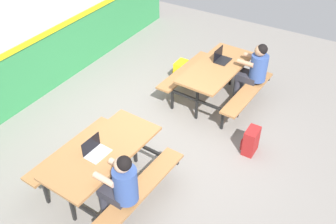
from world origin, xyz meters
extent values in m
cube|color=gray|center=(0.00, 0.00, -0.01)|extent=(10.00, 10.00, 0.02)
cube|color=#338C4C|center=(0.00, 2.79, 0.55)|extent=(8.00, 0.12, 1.10)
cube|color=yellow|center=(0.00, 2.73, 1.15)|extent=(8.00, 0.03, 0.10)
cube|color=#9E6B3D|center=(-1.37, 0.25, 0.72)|extent=(1.71, 0.84, 0.04)
cube|color=#9E6B3D|center=(-1.40, -0.38, 0.43)|extent=(1.60, 0.37, 0.04)
cube|color=#9E6B3D|center=(-1.33, 0.88, 0.43)|extent=(1.60, 0.37, 0.04)
cube|color=black|center=(-2.02, 0.29, 0.35)|extent=(0.04, 0.04, 0.70)
cube|color=black|center=(-2.02, 0.29, 0.39)|extent=(0.13, 1.55, 0.04)
cube|color=black|center=(-1.99, 0.79, 0.21)|extent=(0.04, 0.04, 0.41)
cube|color=black|center=(-0.71, 0.21, 0.35)|extent=(0.04, 0.04, 0.70)
cube|color=black|center=(-0.71, 0.21, 0.39)|extent=(0.13, 1.55, 0.04)
cube|color=black|center=(-0.74, -0.29, 0.21)|extent=(0.04, 0.04, 0.41)
cube|color=black|center=(-0.69, 0.72, 0.21)|extent=(0.04, 0.04, 0.41)
cube|color=#9E6B3D|center=(1.37, -0.12, 0.72)|extent=(1.71, 0.84, 0.04)
cube|color=#9E6B3D|center=(1.33, -0.76, 0.43)|extent=(1.60, 0.37, 0.04)
cube|color=#9E6B3D|center=(1.40, 0.51, 0.43)|extent=(1.60, 0.37, 0.04)
cube|color=black|center=(0.71, -0.09, 0.35)|extent=(0.04, 0.04, 0.70)
cube|color=black|center=(0.71, -0.09, 0.39)|extent=(0.13, 1.55, 0.04)
cube|color=black|center=(0.69, -0.59, 0.21)|extent=(0.04, 0.04, 0.41)
cube|color=black|center=(0.74, 0.42, 0.21)|extent=(0.04, 0.04, 0.41)
cube|color=black|center=(2.02, -0.16, 0.35)|extent=(0.04, 0.04, 0.70)
cube|color=black|center=(2.02, -0.16, 0.39)|extent=(0.13, 1.55, 0.04)
cube|color=black|center=(1.99, -0.67, 0.21)|extent=(0.04, 0.04, 0.41)
cube|color=black|center=(2.05, 0.35, 0.21)|extent=(0.04, 0.04, 0.41)
cylinder|color=#2D2D38|center=(-1.77, -0.04, 0.23)|extent=(0.11, 0.11, 0.45)
cylinder|color=#2D2D38|center=(-1.59, -0.05, 0.23)|extent=(0.11, 0.11, 0.45)
cube|color=#2D2D38|center=(-1.69, -0.20, 0.51)|extent=(0.32, 0.40, 0.12)
cylinder|color=#334C8C|center=(-1.70, -0.37, 0.75)|extent=(0.30, 0.30, 0.48)
cylinder|color=tan|center=(-1.83, -0.16, 0.85)|extent=(0.10, 0.30, 0.08)
cylinder|color=tan|center=(-1.55, -0.17, 0.85)|extent=(0.10, 0.30, 0.08)
sphere|color=tan|center=(-1.70, -0.35, 1.08)|extent=(0.20, 0.20, 0.20)
sphere|color=black|center=(-1.70, -0.38, 1.11)|extent=(0.18, 0.18, 0.18)
cylinder|color=#2D2D38|center=(1.61, -0.45, 0.23)|extent=(0.11, 0.11, 0.45)
cylinder|color=#2D2D38|center=(1.79, -0.46, 0.23)|extent=(0.11, 0.11, 0.45)
cube|color=#2D2D38|center=(1.69, -0.60, 0.51)|extent=(0.32, 0.40, 0.12)
cylinder|color=#334C8C|center=(1.68, -0.78, 0.75)|extent=(0.30, 0.30, 0.48)
cylinder|color=#A57A5B|center=(1.55, -0.57, 0.85)|extent=(0.10, 0.30, 0.08)
cylinder|color=#A57A5B|center=(1.83, -0.58, 0.85)|extent=(0.10, 0.30, 0.08)
sphere|color=#A57A5B|center=(1.68, -0.76, 1.08)|extent=(0.20, 0.20, 0.20)
sphere|color=black|center=(1.68, -0.79, 1.11)|extent=(0.18, 0.18, 0.18)
cube|color=silver|center=(-1.45, 0.26, 0.75)|extent=(0.33, 0.24, 0.01)
cube|color=black|center=(-1.45, 0.36, 0.86)|extent=(0.32, 0.03, 0.21)
cube|color=black|center=(1.59, -0.13, 0.75)|extent=(0.33, 0.24, 0.01)
cube|color=black|center=(1.60, -0.03, 0.86)|extent=(0.32, 0.03, 0.21)
cube|color=yellow|center=(1.63, 0.75, 0.22)|extent=(0.30, 0.18, 0.44)
cube|color=yellow|center=(1.63, 0.86, 0.15)|extent=(0.21, 0.04, 0.19)
cube|color=maroon|center=(0.40, -1.21, 0.22)|extent=(0.30, 0.18, 0.44)
cube|color=maroon|center=(0.40, -1.10, 0.15)|extent=(0.21, 0.04, 0.19)
camera|label=1|loc=(-4.06, -2.38, 4.21)|focal=40.81mm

